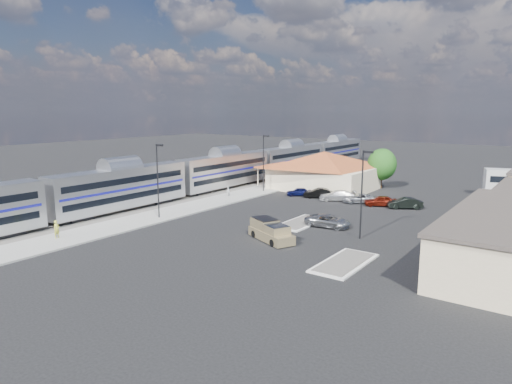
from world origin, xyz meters
The scene contains 22 objects.
ground centered at (0.00, 0.00, 0.00)m, with size 280.00×280.00×0.00m, color black.
railbed centered at (-21.00, 8.00, 0.06)m, with size 16.00×100.00×0.12m, color #4C4944.
platform centered at (-12.00, 6.00, 0.09)m, with size 5.50×92.00×0.18m, color gray.
passenger_train centered at (-18.00, 15.13, 2.87)m, with size 3.00×104.00×5.55m.
freight_cars centered at (-24.00, 7.24, 1.93)m, with size 2.80×46.00×4.00m.
station_depot centered at (-4.56, 24.00, 3.13)m, with size 18.35×12.24×6.20m.
traffic_island_south centered at (4.00, 2.00, 0.10)m, with size 3.30×7.50×0.21m.
traffic_island_north centered at (14.00, -8.00, 0.10)m, with size 3.30×7.50×0.21m.
lamp_plat_s centered at (-10.90, -6.00, 5.34)m, with size 1.08×0.25×9.00m.
lamp_plat_n centered at (-10.90, 16.00, 5.34)m, with size 1.08×0.25×9.00m.
lamp_lot centered at (12.10, 0.00, 5.34)m, with size 1.08×0.25×9.00m.
tree_depot centered at (3.00, 30.00, 4.02)m, with size 4.71×4.71×6.63m.
pickup_truck centered at (5.07, -5.87, 0.93)m, with size 6.04×4.29×1.97m.
suv centered at (7.23, 2.30, 0.71)m, with size 2.34×5.07×1.41m, color gray.
person_a centered at (-12.71, -18.11, 1.09)m, with size 0.66×0.44×1.82m, color gold.
person_b centered at (-12.87, 9.37, 0.96)m, with size 0.76×0.59×1.56m, color white.
parked_car_a centered at (-4.82, 16.50, 0.64)m, with size 1.50×3.73×1.27m, color #0D1143.
parked_car_b centered at (-1.62, 16.80, 0.72)m, with size 1.53×4.40×1.45m, color black.
parked_car_c centered at (1.58, 16.50, 0.76)m, with size 2.12×5.21×1.51m, color silver.
parked_car_d centered at (4.78, 16.80, 0.65)m, with size 2.16×4.69×1.30m, color #979BA0.
parked_car_e centered at (7.98, 16.50, 0.73)m, with size 1.72×4.27×1.46m, color maroon.
parked_car_f centered at (11.18, 16.80, 0.74)m, with size 1.56×4.49×1.48m, color black.
Camera 1 is at (29.43, -42.55, 13.01)m, focal length 32.00 mm.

